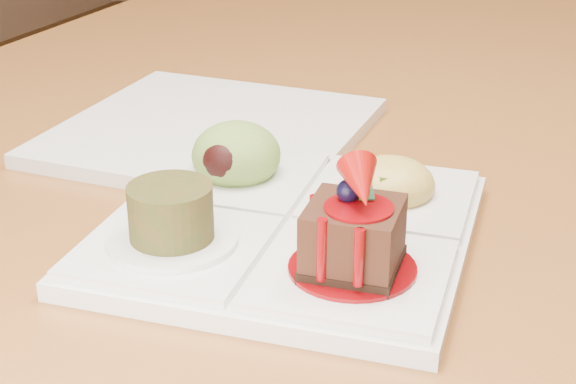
% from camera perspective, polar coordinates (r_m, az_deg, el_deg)
% --- Properties ---
extents(dining_table, '(1.00, 1.80, 0.75)m').
position_cam_1_polar(dining_table, '(0.99, 10.75, 4.41)').
color(dining_table, brown).
rests_on(dining_table, ground).
extents(sampler_plate, '(0.25, 0.25, 0.09)m').
position_cam_1_polar(sampler_plate, '(0.57, -0.06, -1.36)').
color(sampler_plate, silver).
rests_on(sampler_plate, dining_table).
extents(second_plate, '(0.25, 0.25, 0.01)m').
position_cam_1_polar(second_plate, '(0.75, -4.99, 3.94)').
color(second_plate, silver).
rests_on(second_plate, dining_table).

